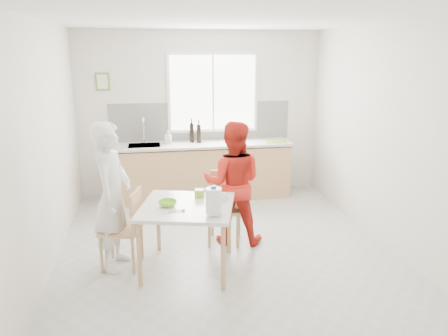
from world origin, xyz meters
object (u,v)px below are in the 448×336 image
(person_white, at_px, (113,197))
(person_red, at_px, (233,183))
(dining_table, at_px, (187,212))
(bowl_white, at_px, (217,196))
(chair_far, at_px, (225,203))
(bowl_green, at_px, (168,203))
(milk_jug, at_px, (214,201))
(wine_bottle_b, at_px, (199,134))
(chair_left, at_px, (127,225))
(wine_bottle_a, at_px, (192,133))

(person_white, xyz_separation_m, person_red, (1.42, 0.43, -0.05))
(dining_table, bearing_deg, bowl_white, 25.21)
(chair_far, bearing_deg, bowl_green, -122.38)
(milk_jug, bearing_deg, person_white, 166.28)
(bowl_green, height_order, wine_bottle_b, wine_bottle_b)
(person_white, distance_m, bowl_white, 1.15)
(wine_bottle_b, bearing_deg, person_white, -118.23)
(chair_left, bearing_deg, bowl_white, 104.28)
(person_red, bearing_deg, bowl_white, 73.94)
(chair_left, height_order, wine_bottle_a, wine_bottle_a)
(dining_table, xyz_separation_m, person_red, (0.63, 0.63, 0.10))
(person_red, distance_m, wine_bottle_b, 1.89)
(person_red, relative_size, milk_jug, 5.33)
(person_red, relative_size, wine_bottle_b, 5.16)
(chair_far, xyz_separation_m, wine_bottle_b, (-0.11, 1.78, 0.58))
(person_white, distance_m, wine_bottle_a, 2.61)
(wine_bottle_a, relative_size, wine_bottle_b, 1.07)
(person_red, distance_m, bowl_white, 0.54)
(person_white, height_order, wine_bottle_a, person_white)
(milk_jug, bearing_deg, dining_table, 139.31)
(chair_far, distance_m, milk_jug, 1.17)
(person_white, height_order, wine_bottle_b, person_white)
(person_white, relative_size, bowl_white, 8.26)
(bowl_white, distance_m, milk_jug, 0.55)
(wine_bottle_b, bearing_deg, bowl_green, -104.42)
(dining_table, xyz_separation_m, wine_bottle_a, (0.32, 2.55, 0.41))
(dining_table, distance_m, chair_left, 0.71)
(person_red, bearing_deg, bowl_green, 51.65)
(chair_far, bearing_deg, wine_bottle_b, 108.17)
(wine_bottle_b, bearing_deg, chair_left, -115.28)
(chair_left, bearing_deg, dining_table, 90.00)
(milk_jug, height_order, wine_bottle_b, wine_bottle_b)
(person_white, relative_size, person_red, 1.07)
(chair_left, relative_size, wine_bottle_b, 2.98)
(chair_left, distance_m, wine_bottle_b, 2.63)
(bowl_green, xyz_separation_m, wine_bottle_b, (0.64, 2.49, 0.29))
(bowl_green, height_order, milk_jug, milk_jug)
(chair_left, xyz_separation_m, bowl_white, (1.01, -0.01, 0.28))
(chair_far, relative_size, wine_bottle_b, 2.97)
(chair_left, relative_size, bowl_green, 4.64)
(dining_table, bearing_deg, person_red, 45.15)
(chair_far, height_order, wine_bottle_a, wine_bottle_a)
(chair_left, distance_m, bowl_green, 0.56)
(bowl_white, bearing_deg, person_red, 59.34)
(chair_far, xyz_separation_m, bowl_green, (-0.75, -0.70, 0.29))
(bowl_green, bearing_deg, wine_bottle_b, 75.58)
(chair_far, bearing_deg, chair_left, -141.63)
(dining_table, bearing_deg, wine_bottle_b, 80.12)
(chair_left, distance_m, person_red, 1.40)
(chair_far, distance_m, bowl_green, 1.07)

